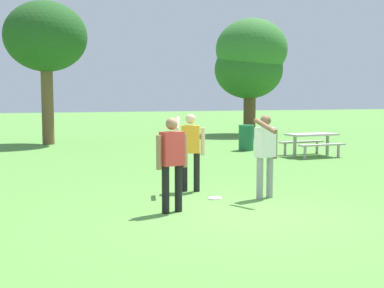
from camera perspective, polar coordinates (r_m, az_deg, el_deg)
name	(u,v)px	position (r m, az deg, el deg)	size (l,w,h in m)	color
ground_plane	(244,215)	(8.48, 6.07, -8.13)	(120.00, 120.00, 0.00)	#568E3D
person_thrower	(266,150)	(9.72, 8.52, -0.67)	(0.60, 0.76, 1.64)	gray
person_catcher	(172,158)	(8.44, -2.34, -1.67)	(0.60, 0.30, 1.64)	black
person_bystander	(190,146)	(10.32, -0.18, -0.26)	(0.79, 0.60, 1.64)	black
frisbee	(215,198)	(9.72, 2.68, -6.28)	(0.28, 0.28, 0.03)	white
picnic_table_near	(311,140)	(17.09, 13.65, 0.49)	(1.73, 1.45, 0.77)	#B2ADA3
trash_can_further_along	(246,138)	(18.56, 6.28, 0.74)	(0.59, 0.59, 0.96)	#1E663D
tree_broad_center	(46,38)	(21.84, -16.56, 11.65)	(3.42, 3.42, 5.97)	brown
tree_far_right	(249,70)	(26.70, 6.56, 8.47)	(3.63, 3.63, 5.00)	brown
tree_slender_mid	(251,50)	(26.62, 6.89, 10.71)	(3.77, 3.77, 6.12)	brown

